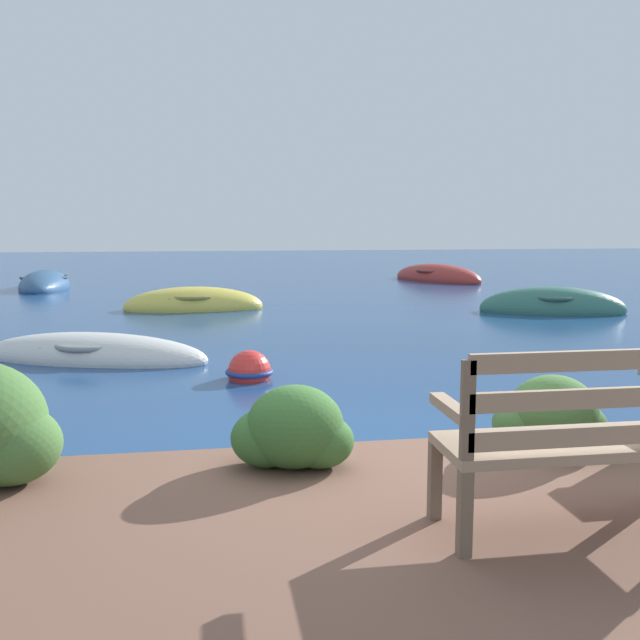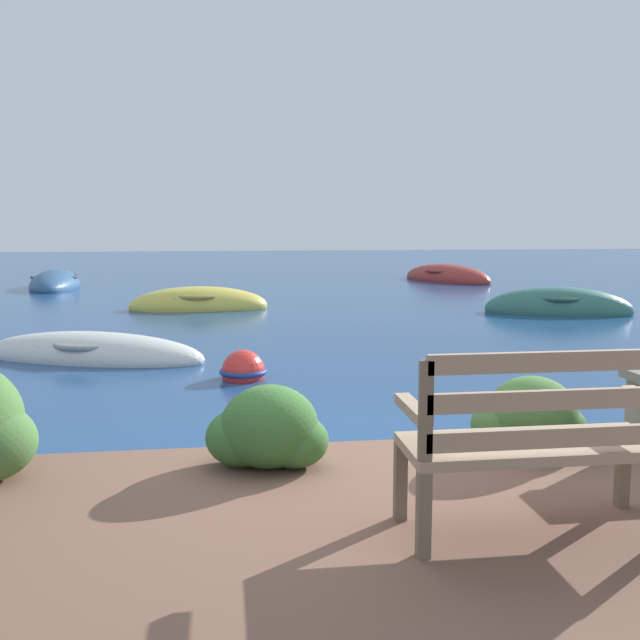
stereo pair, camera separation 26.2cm
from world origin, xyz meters
name	(u,v)px [view 2 (the right image)]	position (x,y,z in m)	size (l,w,h in m)	color
ground_plane	(363,471)	(0.00, 0.00, 0.00)	(80.00, 80.00, 0.00)	navy
park_bench	(539,438)	(0.53, -1.58, 0.70)	(1.27, 0.48, 0.93)	brown
hedge_clump_left	(268,431)	(-0.68, -0.44, 0.44)	(0.75, 0.54, 0.51)	#38662D
hedge_clump_centre	(530,419)	(1.03, -0.39, 0.44)	(0.74, 0.54, 0.51)	#426B33
rowboat_nearest	(92,355)	(-2.60, 4.51, 0.05)	(3.16, 1.94, 0.61)	silver
rowboat_mid	(558,310)	(5.39, 8.06, 0.07)	(2.92, 1.86, 0.88)	#336B5B
rowboat_far	(199,306)	(-1.43, 9.70, 0.07)	(2.76, 1.14, 0.79)	#DBC64C
rowboat_outer	(55,285)	(-5.36, 14.98, 0.07)	(1.45, 3.34, 0.84)	#2D517A
rowboat_distant	(447,279)	(5.66, 15.75, 0.07)	(2.57, 3.60, 0.88)	#9E2D28
mooring_buoy	(243,371)	(-0.73, 3.08, 0.08)	(0.53, 0.53, 0.48)	red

